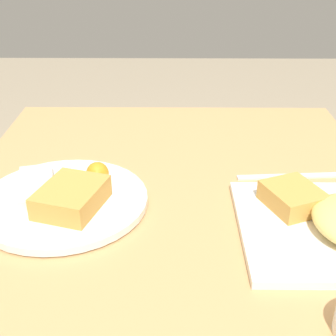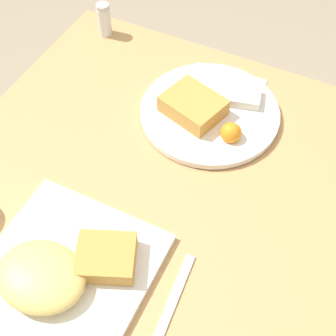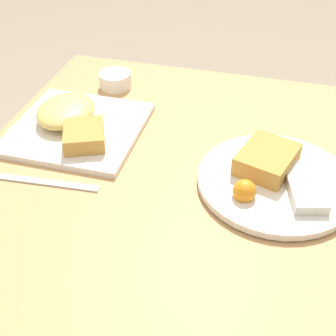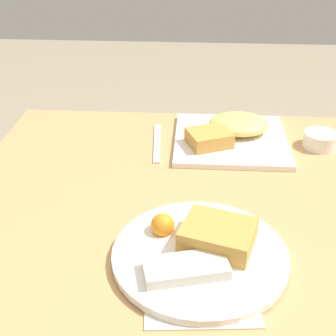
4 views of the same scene
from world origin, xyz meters
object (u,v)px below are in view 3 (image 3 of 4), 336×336
object	(u,v)px
plate_oval_far	(275,177)
butter_knife	(48,183)
plate_square_near	(74,123)
sauce_ramekin	(115,80)

from	to	relation	value
plate_oval_far	butter_knife	size ratio (longest dim) A/B	1.46
plate_oval_far	butter_knife	bearing A→B (deg)	-75.15
plate_square_near	plate_oval_far	distance (m)	0.46
plate_square_near	plate_oval_far	world-z (taller)	plate_square_near
plate_square_near	sauce_ramekin	xyz separation A→B (m)	(-0.22, 0.02, -0.00)
plate_square_near	sauce_ramekin	size ratio (longest dim) A/B	3.41
plate_square_near	butter_knife	distance (m)	0.19
plate_square_near	plate_oval_far	bearing A→B (deg)	80.73
plate_square_near	plate_oval_far	size ratio (longest dim) A/B	0.93
plate_oval_far	sauce_ramekin	size ratio (longest dim) A/B	3.68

